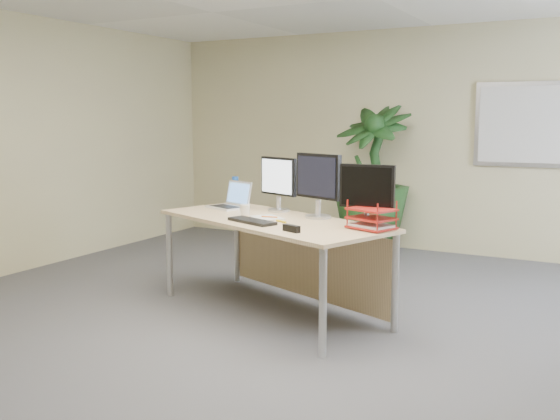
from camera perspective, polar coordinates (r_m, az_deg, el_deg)
The scene contains 17 objects.
floor at distance 4.37m, azimuth -1.36°, elevation -13.45°, with size 8.00×8.00×0.00m, color #4D4E53.
back_wall at distance 7.79m, azimuth 13.40°, elevation 6.18°, with size 7.00×0.04×2.70m, color beige.
whiteboard at distance 7.53m, azimuth 22.30°, elevation 7.24°, with size 1.30×0.04×0.95m.
desk at distance 5.26m, azimuth 0.21°, elevation -2.52°, with size 2.26×1.55×0.80m.
floor_plant at distance 7.63m, azimuth 8.34°, elevation 1.76°, with size 0.84×0.84×1.50m, color #143718.
monitor_left at distance 5.54m, azimuth -0.14°, elevation 2.71°, with size 0.42×0.20×0.48m.
monitor_right at distance 5.17m, azimuth 3.52°, elevation 2.63°, with size 0.47×0.22×0.54m.
monitor_dark at distance 4.79m, azimuth 7.95°, elevation 1.71°, with size 0.43×0.20×0.48m.
laptop at distance 5.79m, azimuth -4.47°, elevation 0.79°, with size 0.42×0.40×0.24m.
keyboard at distance 4.97m, azimuth -2.58°, elevation -1.02°, with size 0.45×0.15×0.02m, color black.
coffee_mug at distance 5.36m, azimuth -3.23°, elevation 0.03°, with size 0.12×0.08×0.09m.
spiral_notebook at distance 5.17m, azimuth -1.21°, elevation -0.72°, with size 0.28×0.21×0.01m, color silver.
orange_pen at distance 5.15m, azimuth -0.98°, elevation -0.62°, with size 0.01×0.01×0.14m, color orange.
yellow_highlighter at distance 4.98m, azimuth 0.10°, elevation -1.04°, with size 0.02×0.02×0.13m, color yellow.
water_bottle at distance 6.05m, azimuth -4.10°, elevation 1.75°, with size 0.07×0.07×0.26m.
letter_tray at distance 4.72m, azimuth 8.36°, elevation -0.93°, with size 0.39×0.34×0.15m.
stapler at distance 4.57m, azimuth 1.05°, elevation -1.69°, with size 0.15×0.04×0.05m, color black.
Camera 1 is at (2.01, -3.52, 1.63)m, focal length 40.00 mm.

